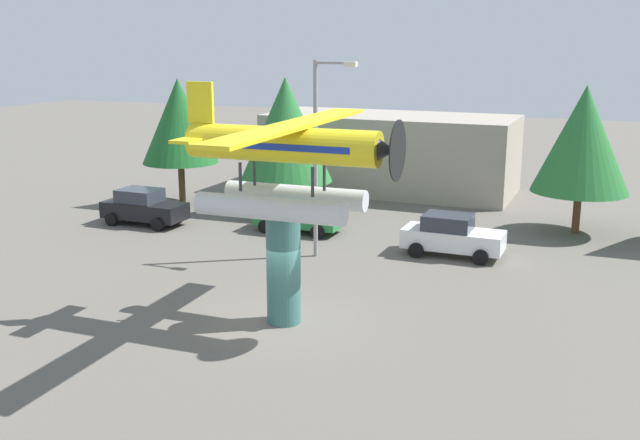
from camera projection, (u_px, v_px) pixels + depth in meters
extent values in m
plane|color=#605B54|center=(284.00, 322.00, 23.80)|extent=(140.00, 140.00, 0.00)
cylinder|color=#386B66|center=(284.00, 268.00, 23.37)|extent=(1.10, 1.10, 3.63)
cylinder|color=silver|center=(269.00, 209.00, 21.94)|extent=(4.82, 0.87, 0.70)
cylinder|color=#333338|center=(313.00, 182.00, 21.79)|extent=(0.10, 0.10, 0.90)
cylinder|color=#333338|center=(240.00, 177.00, 22.62)|extent=(0.10, 0.10, 0.90)
cylinder|color=silver|center=(295.00, 196.00, 23.76)|extent=(4.82, 0.87, 0.70)
cylinder|color=#333338|center=(324.00, 176.00, 22.70)|extent=(0.10, 0.10, 0.90)
cylinder|color=#333338|center=(254.00, 172.00, 23.53)|extent=(0.10, 0.10, 0.90)
cylinder|color=yellow|center=(282.00, 145.00, 22.42)|extent=(6.23, 1.31, 1.10)
cube|color=#193399|center=(288.00, 145.00, 22.35)|extent=(4.38, 1.29, 0.20)
cone|color=#262628|center=(384.00, 150.00, 21.30)|extent=(0.73, 0.90, 0.88)
cylinder|color=black|center=(398.00, 151.00, 21.16)|extent=(0.10, 1.80, 1.80)
cube|color=yellow|center=(294.00, 125.00, 22.14)|extent=(1.46, 10.43, 0.12)
cube|color=yellow|center=(202.00, 137.00, 23.37)|extent=(0.80, 2.82, 0.10)
cube|color=yellow|center=(200.00, 102.00, 23.10)|extent=(0.90, 0.15, 1.30)
cube|color=black|center=(145.00, 210.00, 36.25)|extent=(4.20, 1.70, 0.80)
cube|color=#2D333D|center=(140.00, 195.00, 36.18)|extent=(2.00, 1.56, 0.64)
cylinder|color=black|center=(157.00, 225.00, 35.03)|extent=(0.64, 0.22, 0.64)
cylinder|color=black|center=(178.00, 216.00, 36.64)|extent=(0.64, 0.22, 0.64)
cylinder|color=black|center=(111.00, 219.00, 36.05)|extent=(0.64, 0.22, 0.64)
cylinder|color=black|center=(134.00, 212.00, 37.66)|extent=(0.64, 0.22, 0.64)
cube|color=#237A38|center=(299.00, 217.00, 34.88)|extent=(4.20, 1.70, 0.80)
cube|color=#2D333D|center=(294.00, 202.00, 34.81)|extent=(2.00, 1.56, 0.64)
cylinder|color=black|center=(317.00, 232.00, 33.66)|extent=(0.64, 0.22, 0.64)
cylinder|color=black|center=(332.00, 223.00, 35.27)|extent=(0.64, 0.22, 0.64)
cylinder|color=black|center=(265.00, 226.00, 34.68)|extent=(0.64, 0.22, 0.64)
cylinder|color=black|center=(282.00, 218.00, 36.29)|extent=(0.64, 0.22, 0.64)
cube|color=white|center=(453.00, 239.00, 30.95)|extent=(4.20, 1.70, 0.80)
cube|color=#2D333D|center=(448.00, 222.00, 30.88)|extent=(2.00, 1.56, 0.64)
cylinder|color=black|center=(480.00, 257.00, 29.73)|extent=(0.64, 0.22, 0.64)
cylinder|color=black|center=(489.00, 246.00, 31.35)|extent=(0.64, 0.22, 0.64)
cylinder|color=black|center=(416.00, 250.00, 30.75)|extent=(0.64, 0.22, 0.64)
cylinder|color=black|center=(427.00, 240.00, 32.36)|extent=(0.64, 0.22, 0.64)
cylinder|color=gray|center=(316.00, 161.00, 30.10)|extent=(0.18, 0.18, 8.13)
cylinder|color=gray|center=(334.00, 63.00, 28.85)|extent=(1.60, 0.12, 0.12)
cube|color=silver|center=(351.00, 64.00, 28.60)|extent=(0.50, 0.28, 0.20)
cube|color=#9E9384|center=(390.00, 153.00, 44.23)|extent=(14.68, 6.34, 4.57)
cylinder|color=brown|center=(182.00, 183.00, 40.79)|extent=(0.36, 0.36, 2.31)
cone|color=#1E6028|center=(179.00, 121.00, 39.97)|extent=(4.15, 4.15, 4.61)
cylinder|color=brown|center=(286.00, 196.00, 38.92)|extent=(0.36, 0.36, 1.68)
cone|color=#287033|center=(286.00, 129.00, 38.07)|extent=(4.87, 4.87, 5.41)
cylinder|color=brown|center=(577.00, 212.00, 34.57)|extent=(0.36, 0.36, 1.98)
cone|color=#287033|center=(583.00, 139.00, 33.75)|extent=(4.46, 4.46, 4.95)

